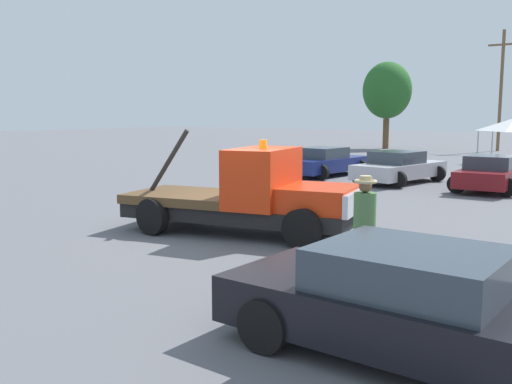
% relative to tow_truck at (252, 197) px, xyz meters
% --- Properties ---
extents(ground_plane, '(160.00, 160.00, 0.00)m').
position_rel_tow_truck_xyz_m(ground_plane, '(-0.34, -0.08, -0.90)').
color(ground_plane, slate).
extents(tow_truck, '(6.04, 3.23, 2.51)m').
position_rel_tow_truck_xyz_m(tow_truck, '(0.00, 0.00, 0.00)').
color(tow_truck, black).
rests_on(tow_truck, ground).
extents(foreground_car, '(5.04, 2.18, 1.34)m').
position_rel_tow_truck_xyz_m(foreground_car, '(5.86, -4.51, -0.25)').
color(foreground_car, black).
rests_on(foreground_car, ground).
extents(person_near_truck, '(0.40, 0.40, 1.82)m').
position_rel_tow_truck_xyz_m(person_near_truck, '(3.78, -1.79, 0.17)').
color(person_near_truck, '#475B84').
rests_on(person_near_truck, ground).
extents(parked_car_navy, '(2.74, 4.93, 1.34)m').
position_rel_tow_truck_xyz_m(parked_car_navy, '(-4.97, 12.38, -0.25)').
color(parked_car_navy, navy).
rests_on(parked_car_navy, ground).
extents(parked_car_silver, '(2.93, 4.89, 1.34)m').
position_rel_tow_truck_xyz_m(parked_car_silver, '(-1.11, 11.78, -0.26)').
color(parked_car_silver, '#B7B7BC').
rests_on(parked_car_silver, ground).
extents(parked_car_maroon, '(2.50, 4.52, 1.34)m').
position_rel_tow_truck_xyz_m(parked_car_maroon, '(2.60, 11.60, -0.26)').
color(parked_car_maroon, maroon).
rests_on(parked_car_maroon, ground).
extents(tree_left, '(3.94, 3.94, 7.04)m').
position_rel_tow_truck_xyz_m(tree_left, '(-11.08, 33.40, 3.82)').
color(tree_left, brown).
rests_on(tree_left, ground).
extents(traffic_cone, '(0.40, 0.40, 0.55)m').
position_rel_tow_truck_xyz_m(traffic_cone, '(-2.03, 3.55, -0.65)').
color(traffic_cone, black).
rests_on(traffic_cone, ground).
extents(utility_pole, '(2.20, 0.24, 9.13)m').
position_rel_tow_truck_xyz_m(utility_pole, '(-2.88, 35.75, 3.92)').
color(utility_pole, brown).
rests_on(utility_pole, ground).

